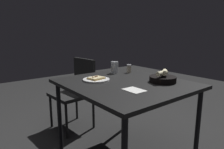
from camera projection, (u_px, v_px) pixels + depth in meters
dining_table at (125, 89)px, 1.77m from camera, size 1.06×0.96×0.76m
pizza_plate at (96, 79)px, 1.81m from camera, size 0.24×0.24×0.04m
bread_basket at (163, 78)px, 1.74m from camera, size 0.23×0.23×0.11m
beer_glass at (115, 68)px, 2.13m from camera, size 0.08×0.08×0.12m
pepper_shaker at (129, 69)px, 2.16m from camera, size 0.05×0.05×0.09m
napkin at (134, 90)px, 1.50m from camera, size 0.16×0.12×0.00m
chair_near at (77, 88)px, 2.51m from camera, size 0.47×0.47×0.86m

